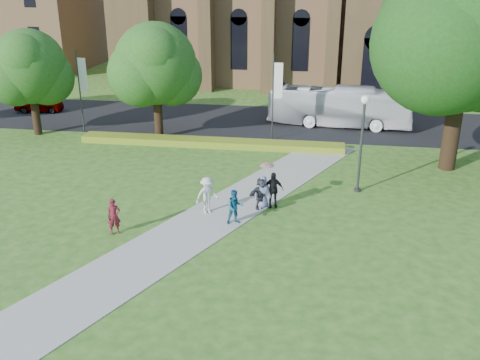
% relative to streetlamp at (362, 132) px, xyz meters
% --- Properties ---
extents(ground, '(160.00, 160.00, 0.00)m').
position_rel_streetlamp_xyz_m(ground, '(-7.50, -6.50, -3.30)').
color(ground, '#2D5D1B').
rests_on(ground, ground).
extents(road, '(160.00, 10.00, 0.02)m').
position_rel_streetlamp_xyz_m(road, '(-7.50, 13.50, -3.29)').
color(road, black).
rests_on(road, ground).
extents(footpath, '(15.58, 28.54, 0.04)m').
position_rel_streetlamp_xyz_m(footpath, '(-7.50, -5.50, -3.28)').
color(footpath, '#B2B2A8').
rests_on(footpath, ground).
extents(flower_hedge, '(18.00, 1.40, 0.45)m').
position_rel_streetlamp_xyz_m(flower_hedge, '(-9.50, 6.70, -3.07)').
color(flower_hedge, '#A8AB22').
rests_on(flower_hedge, ground).
extents(streetlamp, '(0.44, 0.44, 5.24)m').
position_rel_streetlamp_xyz_m(streetlamp, '(0.00, 0.00, 0.00)').
color(streetlamp, '#38383D').
rests_on(streetlamp, ground).
extents(large_tree, '(9.60, 9.60, 13.20)m').
position_rel_streetlamp_xyz_m(large_tree, '(5.50, 4.50, 5.07)').
color(large_tree, '#332114').
rests_on(large_tree, ground).
extents(street_tree_0, '(5.20, 5.20, 7.50)m').
position_rel_streetlamp_xyz_m(street_tree_0, '(-22.50, 7.50, 1.58)').
color(street_tree_0, '#332114').
rests_on(street_tree_0, ground).
extents(street_tree_1, '(5.60, 5.60, 8.05)m').
position_rel_streetlamp_xyz_m(street_tree_1, '(-13.50, 8.00, 1.93)').
color(street_tree_1, '#332114').
rests_on(street_tree_1, ground).
extents(banner_pole_0, '(0.70, 0.10, 6.00)m').
position_rel_streetlamp_xyz_m(banner_pole_0, '(-5.39, 8.70, 0.09)').
color(banner_pole_0, '#38383D').
rests_on(banner_pole_0, ground).
extents(banner_pole_1, '(0.70, 0.10, 6.00)m').
position_rel_streetlamp_xyz_m(banner_pole_1, '(-19.39, 8.70, 0.09)').
color(banner_pole_1, '#38383D').
rests_on(banner_pole_1, ground).
extents(tour_coach, '(10.92, 3.45, 2.99)m').
position_rel_streetlamp_xyz_m(tour_coach, '(-0.82, 13.11, -1.78)').
color(tour_coach, white).
rests_on(tour_coach, road).
extents(car_0, '(4.12, 2.12, 1.34)m').
position_rel_streetlamp_xyz_m(car_0, '(-25.70, 13.75, -2.61)').
color(car_0, gray).
rests_on(car_0, road).
extents(pedestrian_0, '(0.72, 0.64, 1.65)m').
position_rel_streetlamp_xyz_m(pedestrian_0, '(-11.09, -6.82, -2.43)').
color(pedestrian_0, maroon).
rests_on(pedestrian_0, footpath).
extents(pedestrian_1, '(1.00, 0.90, 1.67)m').
position_rel_streetlamp_xyz_m(pedestrian_1, '(-5.89, -4.99, -2.42)').
color(pedestrian_1, '#18577B').
rests_on(pedestrian_1, footpath).
extents(pedestrian_2, '(1.37, 1.26, 1.85)m').
position_rel_streetlamp_xyz_m(pedestrian_2, '(-7.42, -4.02, -2.33)').
color(pedestrian_2, silver).
rests_on(pedestrian_2, footpath).
extents(pedestrian_3, '(1.14, 0.67, 1.83)m').
position_rel_streetlamp_xyz_m(pedestrian_3, '(-4.33, -2.80, -2.34)').
color(pedestrian_3, black).
rests_on(pedestrian_3, footpath).
extents(pedestrian_4, '(0.96, 0.79, 1.68)m').
position_rel_streetlamp_xyz_m(pedestrian_4, '(-4.82, -3.02, -2.42)').
color(pedestrian_4, slate).
rests_on(pedestrian_4, footpath).
extents(pedestrian_5, '(1.49, 1.34, 1.64)m').
position_rel_streetlamp_xyz_m(pedestrian_5, '(-4.89, -3.10, -2.44)').
color(pedestrian_5, '#2B2D34').
rests_on(pedestrian_5, footpath).
extents(parasol, '(0.79, 0.79, 0.60)m').
position_rel_streetlamp_xyz_m(parasol, '(-4.64, -2.92, -1.28)').
color(parasol, '#D495B4').
rests_on(parasol, pedestrian_4).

